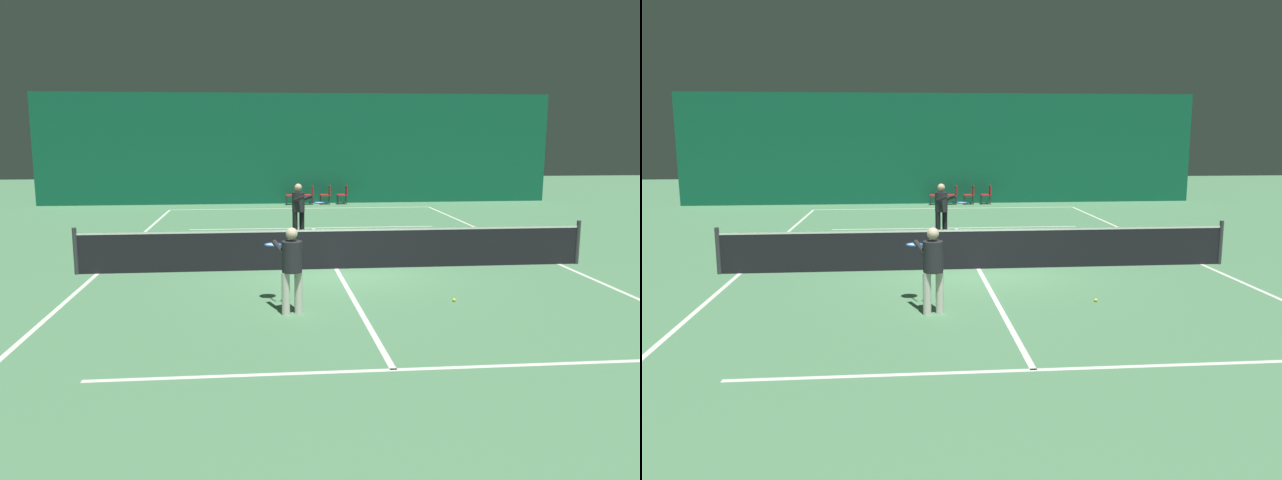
# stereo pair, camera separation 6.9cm
# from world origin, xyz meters

# --- Properties ---
(ground_plane) EXTENTS (60.00, 60.00, 0.00)m
(ground_plane) POSITION_xyz_m (0.00, 0.00, 0.00)
(ground_plane) COLOR #4C7F56
(backdrop_curtain) EXTENTS (23.00, 0.12, 4.90)m
(backdrop_curtain) POSITION_xyz_m (0.00, 13.86, 2.45)
(backdrop_curtain) COLOR #0F5138
(backdrop_curtain) RESTS_ON ground
(court_line_baseline_far) EXTENTS (11.00, 0.10, 0.00)m
(court_line_baseline_far) POSITION_xyz_m (0.00, 11.90, 0.00)
(court_line_baseline_far) COLOR silver
(court_line_baseline_far) RESTS_ON ground
(court_line_service_far) EXTENTS (8.25, 0.10, 0.00)m
(court_line_service_far) POSITION_xyz_m (0.00, 6.40, 0.00)
(court_line_service_far) COLOR silver
(court_line_service_far) RESTS_ON ground
(court_line_service_near) EXTENTS (8.25, 0.10, 0.00)m
(court_line_service_near) POSITION_xyz_m (0.00, -6.40, 0.00)
(court_line_service_near) COLOR silver
(court_line_service_near) RESTS_ON ground
(court_line_sideline_left) EXTENTS (0.10, 23.80, 0.00)m
(court_line_sideline_left) POSITION_xyz_m (-5.50, 0.00, 0.00)
(court_line_sideline_left) COLOR silver
(court_line_sideline_left) RESTS_ON ground
(court_line_sideline_right) EXTENTS (0.10, 23.80, 0.00)m
(court_line_sideline_right) POSITION_xyz_m (5.50, 0.00, 0.00)
(court_line_sideline_right) COLOR silver
(court_line_sideline_right) RESTS_ON ground
(court_line_centre) EXTENTS (0.10, 12.80, 0.00)m
(court_line_centre) POSITION_xyz_m (0.00, 0.00, 0.00)
(court_line_centre) COLOR silver
(court_line_centre) RESTS_ON ground
(tennis_net) EXTENTS (12.00, 0.10, 1.07)m
(tennis_net) POSITION_xyz_m (0.00, 0.00, 0.51)
(tennis_net) COLOR black
(tennis_net) RESTS_ON ground
(player_near) EXTENTS (0.74, 1.34, 1.56)m
(player_near) POSITION_xyz_m (-1.25, -3.57, 0.91)
(player_near) COLOR beige
(player_near) RESTS_ON ground
(player_far) EXTENTS (1.05, 1.32, 1.66)m
(player_far) POSITION_xyz_m (-0.59, 4.37, 0.97)
(player_far) COLOR black
(player_far) RESTS_ON ground
(courtside_chair_0) EXTENTS (0.44, 0.44, 0.84)m
(courtside_chair_0) POSITION_xyz_m (-0.31, 13.31, 0.49)
(courtside_chair_0) COLOR #2D2D2D
(courtside_chair_0) RESTS_ON ground
(courtside_chair_1) EXTENTS (0.44, 0.44, 0.84)m
(courtside_chair_1) POSITION_xyz_m (0.46, 13.31, 0.49)
(courtside_chair_1) COLOR #2D2D2D
(courtside_chair_1) RESTS_ON ground
(courtside_chair_2) EXTENTS (0.44, 0.44, 0.84)m
(courtside_chair_2) POSITION_xyz_m (1.22, 13.31, 0.49)
(courtside_chair_2) COLOR #2D2D2D
(courtside_chair_2) RESTS_ON ground
(courtside_chair_3) EXTENTS (0.44, 0.44, 0.84)m
(courtside_chair_3) POSITION_xyz_m (1.98, 13.31, 0.49)
(courtside_chair_3) COLOR #2D2D2D
(courtside_chair_3) RESTS_ON ground
(tennis_ball) EXTENTS (0.07, 0.07, 0.07)m
(tennis_ball) POSITION_xyz_m (1.89, -3.10, 0.03)
(tennis_ball) COLOR #D1DB33
(tennis_ball) RESTS_ON ground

